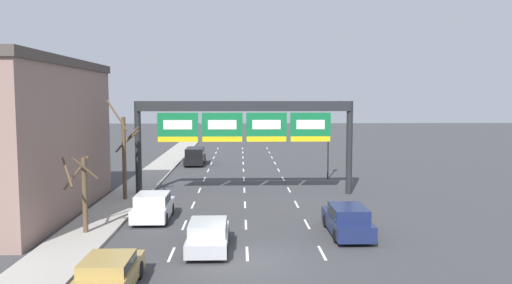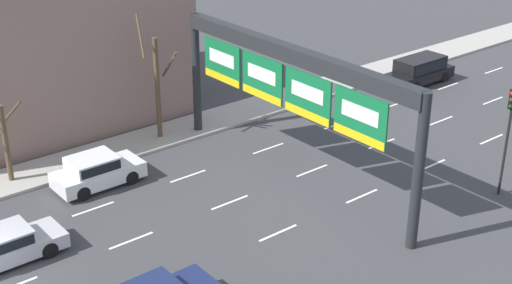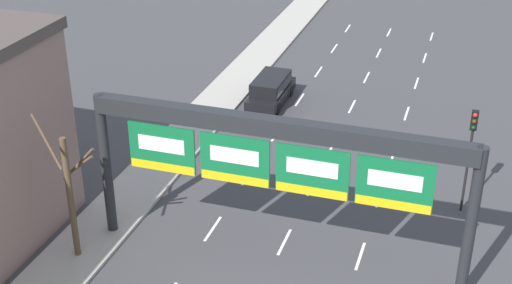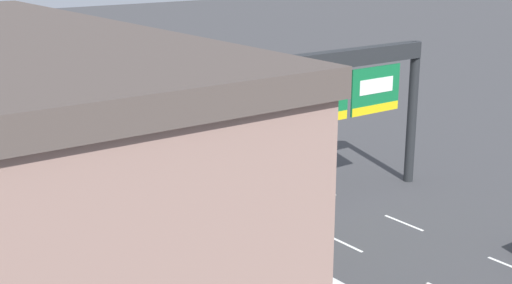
{
  "view_description": "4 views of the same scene",
  "coord_description": "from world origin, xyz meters",
  "px_view_note": "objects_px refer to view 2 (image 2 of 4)",
  "views": [
    {
      "loc": [
        -0.28,
        -20.29,
        6.84
      ],
      "look_at": [
        0.74,
        12.01,
        3.92
      ],
      "focal_mm": 35.0,
      "sensor_mm": 36.0,
      "label": 1
    },
    {
      "loc": [
        22.26,
        -5.56,
        15.52
      ],
      "look_at": [
        2.49,
        10.48,
        3.99
      ],
      "focal_mm": 50.0,
      "sensor_mm": 36.0,
      "label": 2
    },
    {
      "loc": [
        6.67,
        -8.5,
        17.77
      ],
      "look_at": [
        -2.18,
        18.75,
        3.17
      ],
      "focal_mm": 50.0,
      "sensor_mm": 36.0,
      "label": 3
    },
    {
      "loc": [
        -17.25,
        -6.77,
        10.88
      ],
      "look_at": [
        -0.24,
        16.15,
        2.8
      ],
      "focal_mm": 50.0,
      "sensor_mm": 36.0,
      "label": 4
    }
  ],
  "objects_px": {
    "car_silver": "(5,245)",
    "traffic_light_near_gantry": "(509,121)",
    "sign_gantry": "(289,75)",
    "tree_bare_second": "(4,137)",
    "car_white": "(96,170)",
    "suv_black": "(420,69)",
    "tree_bare_closest": "(158,82)"
  },
  "relations": [
    {
      "from": "sign_gantry",
      "to": "suv_black",
      "type": "xyz_separation_m",
      "value": [
        -4.88,
        15.62,
        -4.29
      ]
    },
    {
      "from": "car_white",
      "to": "tree_bare_closest",
      "type": "xyz_separation_m",
      "value": [
        -2.73,
        5.18,
        2.4
      ]
    },
    {
      "from": "tree_bare_closest",
      "to": "car_silver",
      "type": "bearing_deg",
      "value": -60.32
    },
    {
      "from": "sign_gantry",
      "to": "car_silver",
      "type": "distance_m",
      "value": 13.7
    },
    {
      "from": "tree_bare_second",
      "to": "tree_bare_closest",
      "type": "bearing_deg",
      "value": 88.82
    },
    {
      "from": "car_silver",
      "to": "tree_bare_second",
      "type": "height_order",
      "value": "tree_bare_second"
    },
    {
      "from": "traffic_light_near_gantry",
      "to": "tree_bare_closest",
      "type": "xyz_separation_m",
      "value": [
        -14.95,
        -8.58,
        -0.38
      ]
    },
    {
      "from": "suv_black",
      "to": "car_silver",
      "type": "bearing_deg",
      "value": -83.68
    },
    {
      "from": "traffic_light_near_gantry",
      "to": "tree_bare_second",
      "type": "height_order",
      "value": "traffic_light_near_gantry"
    },
    {
      "from": "car_white",
      "to": "tree_bare_second",
      "type": "distance_m",
      "value": 4.44
    },
    {
      "from": "car_white",
      "to": "tree_bare_second",
      "type": "xyz_separation_m",
      "value": [
        -2.9,
        -3.01,
        1.5
      ]
    },
    {
      "from": "car_white",
      "to": "car_silver",
      "type": "bearing_deg",
      "value": -58.66
    },
    {
      "from": "tree_bare_closest",
      "to": "sign_gantry",
      "type": "bearing_deg",
      "value": 14.28
    },
    {
      "from": "suv_black",
      "to": "sign_gantry",
      "type": "bearing_deg",
      "value": -72.65
    },
    {
      "from": "traffic_light_near_gantry",
      "to": "sign_gantry",
      "type": "bearing_deg",
      "value": -137.06
    },
    {
      "from": "traffic_light_near_gantry",
      "to": "tree_bare_second",
      "type": "xyz_separation_m",
      "value": [
        -15.12,
        -16.76,
        -1.29
      ]
    },
    {
      "from": "suv_black",
      "to": "tree_bare_closest",
      "type": "height_order",
      "value": "tree_bare_closest"
    },
    {
      "from": "car_silver",
      "to": "car_white",
      "type": "distance_m",
      "value": 6.58
    },
    {
      "from": "suv_black",
      "to": "car_white",
      "type": "height_order",
      "value": "suv_black"
    },
    {
      "from": "sign_gantry",
      "to": "car_silver",
      "type": "relative_size",
      "value": 3.59
    },
    {
      "from": "car_white",
      "to": "tree_bare_second",
      "type": "bearing_deg",
      "value": -133.96
    },
    {
      "from": "car_silver",
      "to": "car_white",
      "type": "height_order",
      "value": "car_white"
    },
    {
      "from": "traffic_light_near_gantry",
      "to": "tree_bare_closest",
      "type": "bearing_deg",
      "value": -150.15
    },
    {
      "from": "car_white",
      "to": "tree_bare_closest",
      "type": "relative_size",
      "value": 0.63
    },
    {
      "from": "suv_black",
      "to": "tree_bare_second",
      "type": "relative_size",
      "value": 1.24
    },
    {
      "from": "car_silver",
      "to": "car_white",
      "type": "bearing_deg",
      "value": 121.34
    },
    {
      "from": "car_silver",
      "to": "traffic_light_near_gantry",
      "type": "bearing_deg",
      "value": 65.59
    },
    {
      "from": "car_white",
      "to": "traffic_light_near_gantry",
      "type": "distance_m",
      "value": 18.61
    },
    {
      "from": "suv_black",
      "to": "traffic_light_near_gantry",
      "type": "distance_m",
      "value": 15.21
    },
    {
      "from": "traffic_light_near_gantry",
      "to": "tree_bare_closest",
      "type": "relative_size",
      "value": 0.77
    },
    {
      "from": "sign_gantry",
      "to": "tree_bare_second",
      "type": "distance_m",
      "value": 13.33
    },
    {
      "from": "car_white",
      "to": "suv_black",
      "type": "bearing_deg",
      "value": 89.3
    }
  ]
}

